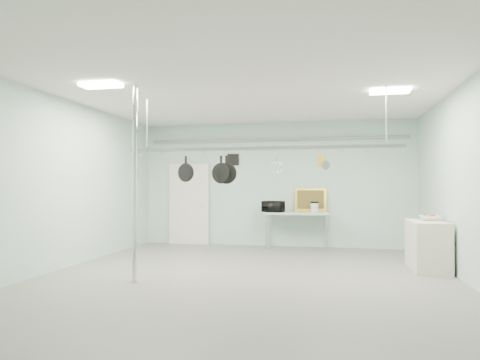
% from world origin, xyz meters
% --- Properties ---
extents(floor, '(8.00, 8.00, 0.00)m').
position_xyz_m(floor, '(0.00, 0.00, 0.00)').
color(floor, gray).
rests_on(floor, ground).
extents(ceiling, '(7.00, 8.00, 0.02)m').
position_xyz_m(ceiling, '(0.00, 0.00, 3.19)').
color(ceiling, silver).
rests_on(ceiling, back_wall).
extents(back_wall, '(7.00, 0.02, 3.20)m').
position_xyz_m(back_wall, '(0.00, 3.99, 1.60)').
color(back_wall, '#A4C5BB').
rests_on(back_wall, floor).
extents(right_wall, '(0.02, 8.00, 3.20)m').
position_xyz_m(right_wall, '(3.49, 0.00, 1.60)').
color(right_wall, '#A4C5BB').
rests_on(right_wall, floor).
extents(door, '(1.10, 0.10, 2.20)m').
position_xyz_m(door, '(-2.30, 3.94, 1.05)').
color(door, silver).
rests_on(door, floor).
extents(wall_vent, '(0.30, 0.04, 0.30)m').
position_xyz_m(wall_vent, '(-1.10, 3.97, 2.25)').
color(wall_vent, black).
rests_on(wall_vent, back_wall).
extents(conduit_pipe, '(6.60, 0.07, 0.07)m').
position_xyz_m(conduit_pipe, '(0.00, 3.90, 2.75)').
color(conduit_pipe, gray).
rests_on(conduit_pipe, back_wall).
extents(chrome_pole, '(0.08, 0.08, 3.20)m').
position_xyz_m(chrome_pole, '(-1.70, -0.60, 1.60)').
color(chrome_pole, silver).
rests_on(chrome_pole, floor).
extents(prep_table, '(1.60, 0.70, 0.91)m').
position_xyz_m(prep_table, '(0.60, 3.60, 0.83)').
color(prep_table, '#B2D1BE').
rests_on(prep_table, floor).
extents(side_cabinet, '(0.60, 1.20, 0.90)m').
position_xyz_m(side_cabinet, '(3.15, 1.40, 0.45)').
color(side_cabinet, beige).
rests_on(side_cabinet, floor).
extents(pot_rack, '(4.80, 0.06, 1.00)m').
position_xyz_m(pot_rack, '(0.20, 0.30, 2.23)').
color(pot_rack, '#B7B7BC').
rests_on(pot_rack, ceiling).
extents(light_panel_left, '(0.65, 0.30, 0.05)m').
position_xyz_m(light_panel_left, '(-2.20, -0.80, 3.16)').
color(light_panel_left, white).
rests_on(light_panel_left, ceiling).
extents(light_panel_right, '(0.65, 0.30, 0.05)m').
position_xyz_m(light_panel_right, '(2.40, 0.60, 3.16)').
color(light_panel_right, white).
rests_on(light_panel_right, ceiling).
extents(microwave, '(0.58, 0.50, 0.27)m').
position_xyz_m(microwave, '(0.02, 3.52, 1.04)').
color(microwave, black).
rests_on(microwave, prep_table).
extents(coffee_canister, '(0.22, 0.22, 0.23)m').
position_xyz_m(coffee_canister, '(1.03, 3.63, 1.02)').
color(coffee_canister, silver).
rests_on(coffee_canister, prep_table).
extents(painting_large, '(0.78, 0.15, 0.58)m').
position_xyz_m(painting_large, '(0.92, 3.90, 1.20)').
color(painting_large, gold).
rests_on(painting_large, prep_table).
extents(painting_small, '(0.30, 0.09, 0.25)m').
position_xyz_m(painting_small, '(1.17, 3.90, 1.03)').
color(painting_small, '#341712').
rests_on(painting_small, prep_table).
extents(fruit_bowl, '(0.39, 0.39, 0.09)m').
position_xyz_m(fruit_bowl, '(3.22, 1.56, 0.95)').
color(fruit_bowl, white).
rests_on(fruit_bowl, side_cabinet).
extents(skillet_left, '(0.34, 0.15, 0.44)m').
position_xyz_m(skillet_left, '(-1.15, 0.30, 1.86)').
color(skillet_left, black).
rests_on(skillet_left, pot_rack).
extents(skillet_mid, '(0.37, 0.15, 0.49)m').
position_xyz_m(skillet_mid, '(-0.49, 0.30, 1.84)').
color(skillet_mid, black).
rests_on(skillet_mid, pot_rack).
extents(skillet_right, '(0.37, 0.06, 0.51)m').
position_xyz_m(skillet_right, '(-0.40, 0.30, 1.83)').
color(skillet_right, black).
rests_on(skillet_right, pot_rack).
extents(whisk, '(0.29, 0.29, 0.36)m').
position_xyz_m(whisk, '(0.49, 0.30, 1.90)').
color(whisk, '#B4B4B9').
rests_on(whisk, pot_rack).
extents(grater, '(0.09, 0.05, 0.22)m').
position_xyz_m(grater, '(1.24, 0.30, 1.97)').
color(grater, gold).
rests_on(grater, pot_rack).
extents(saucepan, '(0.16, 0.14, 0.26)m').
position_xyz_m(saucepan, '(1.32, 0.30, 1.95)').
color(saucepan, '#A3A2A7').
rests_on(saucepan, pot_rack).
extents(fruit_cluster, '(0.24, 0.24, 0.09)m').
position_xyz_m(fruit_cluster, '(3.22, 1.56, 0.99)').
color(fruit_cluster, '#B01E10').
rests_on(fruit_cluster, fruit_bowl).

